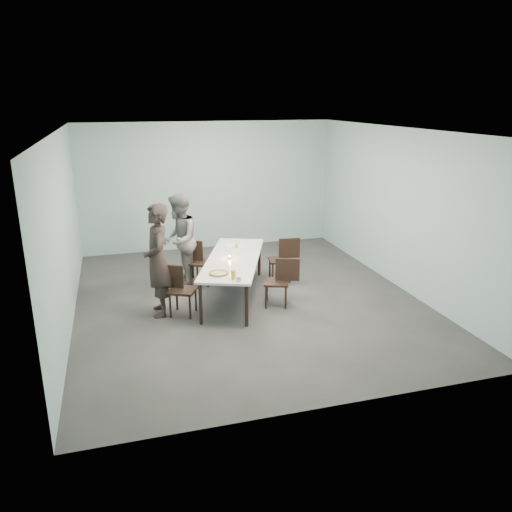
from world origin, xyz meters
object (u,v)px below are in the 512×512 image
object	(u,v)px
tealight	(230,257)
amber_tumbler	(236,246)
chair_near_right	(281,279)
side_plate	(233,269)
diner_far	(179,240)
water_tumbler	(239,279)
diner_near	(158,260)
chair_near_left	(178,286)
chair_far_left	(198,259)
table	(233,261)
pizza	(219,273)
beer_glass	(233,275)
chair_far_right	(284,256)

from	to	relation	value
tealight	amber_tumbler	xyz separation A→B (m)	(0.28, 0.63, 0.02)
chair_near_right	side_plate	world-z (taller)	chair_near_right
diner_far	tealight	xyz separation A→B (m)	(0.77, -0.96, -0.13)
diner_far	water_tumbler	size ratio (longest dim) A/B	19.91
diner_near	amber_tumbler	size ratio (longest dim) A/B	23.73
chair_near_left	chair_far_left	world-z (taller)	same
chair_near_left	diner_far	distance (m)	1.52
table	chair_near_right	size ratio (longest dim) A/B	3.16
chair_far_left	pizza	bearing A→B (deg)	-58.14
side_plate	amber_tumbler	bearing A→B (deg)	73.46
table	water_tumbler	distance (m)	1.24
pizza	beer_glass	size ratio (longest dim) A/B	2.27
water_tumbler	beer_glass	bearing A→B (deg)	112.69
table	beer_glass	bearing A→B (deg)	-103.40
chair_far_right	tealight	xyz separation A→B (m)	(-1.24, -0.58, 0.27)
chair_near_right	diner_near	xyz separation A→B (m)	(-2.07, 0.23, 0.45)
pizza	water_tumbler	bearing A→B (deg)	-60.40
chair_far_right	diner_near	xyz separation A→B (m)	(-2.54, -0.96, 0.45)
water_tumbler	amber_tumbler	bearing A→B (deg)	77.35
chair_near_right	pizza	xyz separation A→B (m)	(-1.14, -0.18, 0.27)
tealight	chair_near_right	bearing A→B (deg)	-38.05
chair_near_right	water_tumbler	xyz separation A→B (m)	(-0.90, -0.60, 0.29)
pizza	chair_near_right	bearing A→B (deg)	9.02
amber_tumbler	beer_glass	bearing A→B (deg)	-105.40
chair_far_right	water_tumbler	world-z (taller)	chair_far_right
water_tumbler	chair_far_left	bearing A→B (deg)	98.09
chair_far_right	beer_glass	distance (m)	2.20
chair_far_left	side_plate	world-z (taller)	chair_far_left
table	water_tumbler	bearing A→B (deg)	-99.40
chair_far_right	diner_near	world-z (taller)	diner_near
table	chair_near_left	bearing A→B (deg)	-155.40
water_tumbler	chair_near_left	bearing A→B (deg)	140.46
pizza	water_tumbler	world-z (taller)	water_tumbler
chair_far_left	diner_far	bearing A→B (deg)	-161.18
table	chair_far_left	bearing A→B (deg)	119.43
chair_near_left	chair_near_right	size ratio (longest dim) A/B	1.00
side_plate	beer_glass	bearing A→B (deg)	-102.38
diner_far	side_plate	bearing A→B (deg)	39.04
water_tumbler	tealight	xyz separation A→B (m)	(0.13, 1.20, -0.02)
chair_far_right	pizza	world-z (taller)	chair_far_right
side_plate	tealight	bearing A→B (deg)	81.93
chair_near_right	chair_far_right	xyz separation A→B (m)	(0.46, 1.19, 0.00)
chair_near_left	chair_near_right	world-z (taller)	same
table	chair_far_left	size ratio (longest dim) A/B	3.16
chair_near_right	tealight	xyz separation A→B (m)	(-0.77, 0.60, 0.27)
diner_near	diner_far	world-z (taller)	diner_near
chair_far_left	chair_near_right	bearing A→B (deg)	-21.63
table	diner_far	xyz separation A→B (m)	(-0.84, 0.95, 0.20)
chair_near_right	diner_far	world-z (taller)	diner_far
diner_far	amber_tumbler	bearing A→B (deg)	87.56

